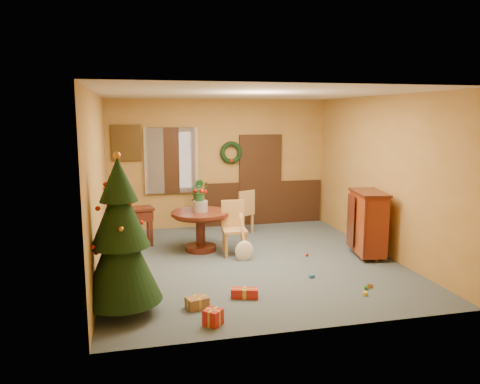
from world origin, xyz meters
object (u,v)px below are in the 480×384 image
object	(u,v)px
chair_near	(234,226)
christmas_tree	(121,239)
writing_desk	(131,218)
dining_table	(201,223)
sideboard	(368,222)

from	to	relation	value
chair_near	christmas_tree	size ratio (longest dim) A/B	0.47
writing_desk	dining_table	bearing A→B (deg)	-24.72
dining_table	sideboard	xyz separation A→B (m)	(2.89, -1.05, 0.11)
sideboard	chair_near	bearing A→B (deg)	163.12
christmas_tree	writing_desk	distance (m)	3.21
dining_table	christmas_tree	xyz separation A→B (m)	(-1.41, -2.59, 0.47)
chair_near	sideboard	bearing A→B (deg)	-16.88
writing_desk	sideboard	xyz separation A→B (m)	(4.17, -1.64, 0.07)
dining_table	chair_near	size ratio (longest dim) A/B	1.10
sideboard	dining_table	bearing A→B (deg)	160.07
chair_near	sideboard	xyz separation A→B (m)	(2.33, -0.71, 0.11)
christmas_tree	writing_desk	world-z (taller)	christmas_tree
dining_table	chair_near	bearing A→B (deg)	-31.18
chair_near	christmas_tree	bearing A→B (deg)	-131.32
dining_table	chair_near	distance (m)	0.66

